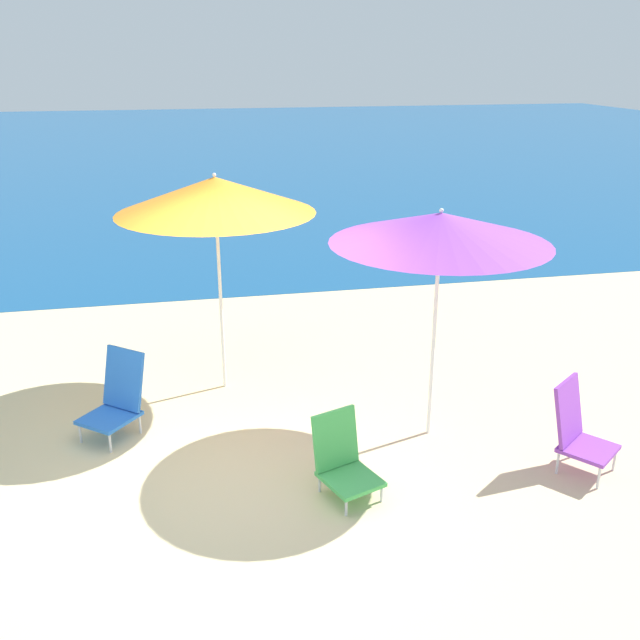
% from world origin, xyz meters
% --- Properties ---
extents(ground_plane, '(60.00, 60.00, 0.00)m').
position_xyz_m(ground_plane, '(0.00, 0.00, 0.00)').
color(ground_plane, beige).
extents(sea_water, '(60.00, 40.00, 0.01)m').
position_xyz_m(sea_water, '(0.00, 24.72, 0.00)').
color(sea_water, navy).
rests_on(sea_water, ground).
extents(beach_umbrella_orange, '(2.08, 2.08, 2.40)m').
position_xyz_m(beach_umbrella_orange, '(-0.06, 1.62, 2.18)').
color(beach_umbrella_orange, white).
rests_on(beach_umbrella_orange, ground).
extents(beach_umbrella_purple, '(2.02, 2.02, 2.26)m').
position_xyz_m(beach_umbrella_purple, '(1.84, 0.14, 2.08)').
color(beach_umbrella_purple, white).
rests_on(beach_umbrella_purple, ground).
extents(beach_chair_blue, '(0.72, 0.73, 0.84)m').
position_xyz_m(beach_chair_blue, '(-1.17, 0.77, 0.39)').
color(beach_chair_blue, silver).
rests_on(beach_chair_blue, ground).
extents(beach_chair_purple, '(0.67, 0.68, 0.83)m').
position_xyz_m(beach_chair_purple, '(2.91, -0.73, 0.41)').
color(beach_chair_purple, silver).
rests_on(beach_chair_purple, ground).
extents(beach_chair_green, '(0.59, 0.65, 0.70)m').
position_xyz_m(beach_chair_green, '(0.77, -0.65, 0.31)').
color(beach_chair_green, silver).
rests_on(beach_chair_green, ground).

